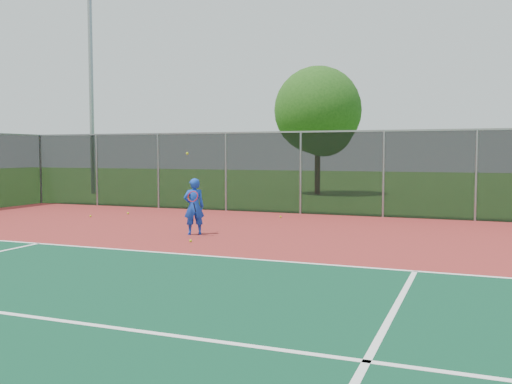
# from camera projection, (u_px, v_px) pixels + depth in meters

# --- Properties ---
(ground) EXTENTS (120.00, 120.00, 0.00)m
(ground) POSITION_uv_depth(u_px,v_px,m) (260.00, 301.00, 8.71)
(ground) COLOR #30631C
(ground) RESTS_ON ground
(court_apron) EXTENTS (30.00, 20.00, 0.02)m
(court_apron) POSITION_uv_depth(u_px,v_px,m) (298.00, 275.00, 10.57)
(court_apron) COLOR maroon
(court_apron) RESTS_ON ground
(court_lines) EXTENTS (22.10, 13.05, 0.00)m
(court_lines) POSITION_uv_depth(u_px,v_px,m) (369.00, 358.00, 6.23)
(court_lines) COLOR white
(court_lines) RESTS_ON court_apron
(fence_back) EXTENTS (30.00, 0.06, 3.03)m
(fence_back) POSITION_uv_depth(u_px,v_px,m) (384.00, 173.00, 19.75)
(fence_back) COLOR black
(fence_back) RESTS_ON court_apron
(tennis_player) EXTENTS (0.67, 0.73, 2.26)m
(tennis_player) POSITION_uv_depth(u_px,v_px,m) (194.00, 206.00, 15.58)
(tennis_player) COLOR blue
(tennis_player) RESTS_ON court_apron
(practice_ball_1) EXTENTS (0.07, 0.07, 0.07)m
(practice_ball_1) POSITION_uv_depth(u_px,v_px,m) (281.00, 217.00, 19.62)
(practice_ball_1) COLOR #B0C817
(practice_ball_1) RESTS_ON court_apron
(practice_ball_2) EXTENTS (0.07, 0.07, 0.07)m
(practice_ball_2) POSITION_uv_depth(u_px,v_px,m) (91.00, 216.00, 19.83)
(practice_ball_2) COLOR #B0C817
(practice_ball_2) RESTS_ON court_apron
(practice_ball_3) EXTENTS (0.07, 0.07, 0.07)m
(practice_ball_3) POSITION_uv_depth(u_px,v_px,m) (128.00, 213.00, 20.76)
(practice_ball_3) COLOR #B0C817
(practice_ball_3) RESTS_ON court_apron
(practice_ball_4) EXTENTS (0.07, 0.07, 0.07)m
(practice_ball_4) POSITION_uv_depth(u_px,v_px,m) (191.00, 241.00, 14.30)
(practice_ball_4) COLOR #B0C817
(practice_ball_4) RESTS_ON court_apron
(floodlight_nw) EXTENTS (0.90, 0.40, 13.26)m
(floodlight_nw) POSITION_uv_depth(u_px,v_px,m) (91.00, 57.00, 30.84)
(floodlight_nw) COLOR gray
(floodlight_nw) RESTS_ON ground
(tree_back_left) EXTENTS (4.67, 4.67, 6.87)m
(tree_back_left) POSITION_uv_depth(u_px,v_px,m) (319.00, 114.00, 30.37)
(tree_back_left) COLOR #3B2115
(tree_back_left) RESTS_ON ground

